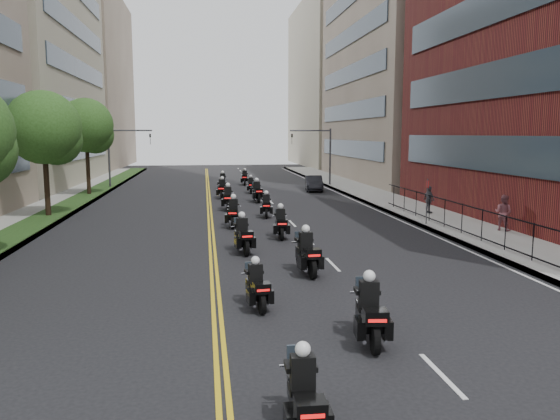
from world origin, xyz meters
The scene contains 28 objects.
ground centered at (0.00, 0.00, 0.00)m, with size 160.00×160.00×0.00m, color black.
sidewalk_right centered at (12.00, 25.00, 0.07)m, with size 4.00×90.00×0.15m, color gray.
sidewalk_left centered at (-12.00, 25.00, 0.07)m, with size 4.00×90.00×0.15m, color gray.
grass_strip centered at (-11.20, 25.00, 0.17)m, with size 2.00×90.00×0.04m, color #1D3D16.
building_right_tan centered at (21.48, 48.00, 15.00)m, with size 15.11×28.00×30.00m.
building_right_far centered at (21.50, 78.00, 13.00)m, with size 15.00×28.00×26.00m, color #AEA78C.
building_left_far centered at (-22.00, 78.00, 13.00)m, with size 16.00×28.00×26.00m, color gray.
iron_fence centered at (11.00, 12.00, 0.90)m, with size 0.05×28.00×1.50m.
street_trees centered at (-11.05, 18.61, 5.13)m, with size 4.40×38.40×7.98m.
traffic_signal_right centered at (9.54, 42.00, 3.70)m, with size 4.09×0.20×5.60m.
traffic_signal_left centered at (-9.54, 42.00, 3.70)m, with size 4.09×0.20×5.60m.
motorcycle_0 centered at (-0.13, -1.85, 0.63)m, with size 0.50×2.17×1.60m.
motorcycle_1 centered at (2.22, 2.03, 0.71)m, with size 0.71×2.42×1.79m.
motorcycle_2 centered at (-0.28, 5.10, 0.60)m, with size 0.63×2.06×1.53m.
motorcycle_3 centered at (1.92, 8.78, 0.71)m, with size 0.65×2.44×1.80m.
motorcycle_4 centered at (-0.15, 12.69, 0.70)m, with size 0.72×2.40×1.77m.
motorcycle_5 centered at (1.94, 15.79, 0.67)m, with size 0.58×2.31×1.71m.
motorcycle_6 centered at (-0.20, 19.34, 0.72)m, with size 0.69×2.46×1.81m.
motorcycle_7 centered at (2.00, 22.65, 0.65)m, with size 0.62×2.21×1.63m.
motorcycle_8 centered at (-0.20, 26.24, 0.72)m, with size 0.62×2.47×1.82m.
motorcycle_9 centered at (2.15, 30.16, 0.72)m, with size 0.63×2.46×1.81m.
motorcycle_10 centered at (-0.37, 32.94, 0.69)m, with size 0.69×2.37×1.75m.
motorcycle_11 centered at (2.22, 36.42, 0.62)m, with size 0.51×2.14×1.58m.
motorcycle_12 centered at (-0.10, 39.89, 0.68)m, with size 0.68×2.34×1.73m.
motorcycle_13 centered at (2.24, 43.96, 0.67)m, with size 0.63×2.29×1.69m.
parked_sedan centered at (8.00, 37.57, 0.68)m, with size 1.44×4.12×1.36m, color black.
pedestrian_b centered at (13.47, 15.46, 1.07)m, with size 0.90×0.70×1.85m, color #894B53.
pedestrian_c centered at (12.19, 21.90, 1.00)m, with size 1.00×0.42×1.70m, color #3D3E45.
Camera 1 is at (-1.73, -10.45, 5.11)m, focal length 35.00 mm.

